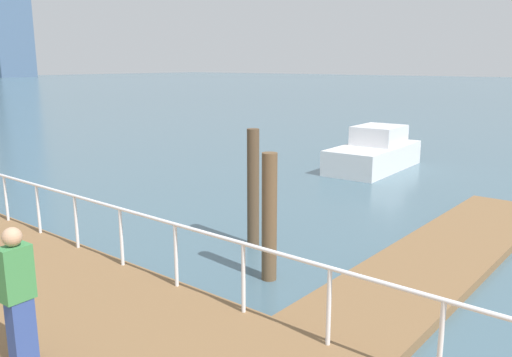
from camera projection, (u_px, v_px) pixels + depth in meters
ground_plane at (90, 199)px, 15.55m from camera, size 300.00×300.00×0.00m
floating_dock at (442, 256)px, 10.73m from camera, size 10.48×2.00×0.18m
boardwalk_railing at (382, 301)px, 6.16m from camera, size 0.06×30.19×1.08m
dock_piling_1 at (269, 218)px, 9.57m from camera, size 0.28×0.28×2.40m
dock_piling_2 at (253, 189)px, 11.34m from camera, size 0.26×0.26×2.60m
moored_boat_0 at (375, 153)px, 19.91m from camera, size 4.71×2.22×1.61m
pedestrian_1 at (18, 295)px, 6.16m from camera, size 0.37×0.23×1.72m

